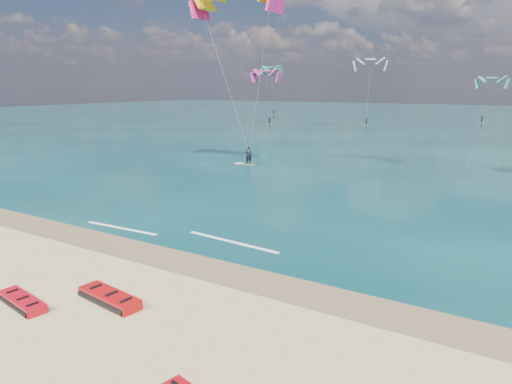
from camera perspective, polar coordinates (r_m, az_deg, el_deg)
ground at (r=54.91m, az=13.90°, el=4.56°), size 320.00×320.00×0.00m
wet_sand_strip at (r=23.26m, az=-15.09°, el=-6.90°), size 320.00×2.40×0.01m
sea at (r=117.29m, az=23.49°, el=8.22°), size 320.00×200.00×0.04m
packed_kite_left at (r=19.08m, az=-27.19°, el=-12.49°), size 2.82×1.43×0.37m
packed_kite_mid at (r=18.11m, az=-17.80°, el=-13.00°), size 3.13×1.54×0.44m
kitesurfer_main at (r=42.94m, az=-1.78°, el=15.09°), size 9.22×6.49×17.69m
shoreline_foam at (r=24.75m, az=-9.82°, el=-5.31°), size 11.95×1.88×0.01m
distant_kites at (r=97.35m, az=16.29°, el=11.45°), size 83.82×30.50×12.75m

